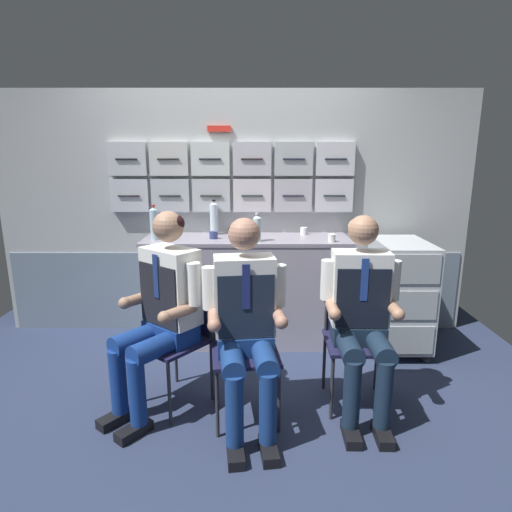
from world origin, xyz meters
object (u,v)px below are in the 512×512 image
(service_trolley, at_px, (401,293))
(water_bottle_tall, at_px, (215,218))
(crew_member_center, at_px, (247,317))
(paper_cup_blue, at_px, (305,231))
(crew_member_left, at_px, (162,304))
(folding_chair_left, at_px, (183,324))
(folding_chair_center, at_px, (244,334))
(folding_chair_near_trolley, at_px, (356,324))
(crew_member_near_trolley, at_px, (363,309))

(service_trolley, xyz_separation_m, water_bottle_tall, (-1.56, 0.33, 0.58))
(crew_member_center, height_order, paper_cup_blue, crew_member_center)
(water_bottle_tall, bearing_deg, crew_member_left, -100.40)
(folding_chair_left, height_order, folding_chair_center, same)
(service_trolley, distance_m, folding_chair_near_trolley, 0.92)
(paper_cup_blue, bearing_deg, folding_chair_center, -112.19)
(folding_chair_left, xyz_separation_m, water_bottle_tall, (0.12, 1.07, 0.55))
(folding_chair_center, xyz_separation_m, crew_member_center, (0.02, -0.16, 0.17))
(folding_chair_center, relative_size, folding_chair_near_trolley, 1.00)
(service_trolley, height_order, folding_chair_center, service_trolley)
(folding_chair_near_trolley, distance_m, crew_member_near_trolley, 0.23)
(crew_member_left, height_order, crew_member_center, crew_member_left)
(paper_cup_blue, bearing_deg, folding_chair_near_trolley, -77.69)
(folding_chair_left, relative_size, paper_cup_blue, 13.70)
(service_trolley, height_order, folding_chair_near_trolley, service_trolley)
(service_trolley, xyz_separation_m, folding_chair_center, (-1.27, -0.89, 0.02))
(folding_chair_left, xyz_separation_m, folding_chair_near_trolley, (1.14, 0.00, 0.00))
(service_trolley, distance_m, crew_member_left, 1.99)
(water_bottle_tall, height_order, paper_cup_blue, water_bottle_tall)
(service_trolley, height_order, water_bottle_tall, water_bottle_tall)
(folding_chair_left, xyz_separation_m, paper_cup_blue, (0.91, 1.07, 0.44))
(service_trolley, relative_size, paper_cup_blue, 15.00)
(service_trolley, bearing_deg, folding_chair_center, -145.05)
(service_trolley, height_order, paper_cup_blue, paper_cup_blue)
(paper_cup_blue, bearing_deg, water_bottle_tall, 179.87)
(folding_chair_center, distance_m, paper_cup_blue, 1.39)
(crew_member_center, xyz_separation_m, water_bottle_tall, (-0.31, 1.38, 0.38))
(service_trolley, distance_m, crew_member_center, 1.64)
(water_bottle_tall, bearing_deg, crew_member_center, -77.38)
(paper_cup_blue, bearing_deg, crew_member_left, -130.10)
(water_bottle_tall, bearing_deg, crew_member_near_trolley, -50.49)
(crew_member_near_trolley, bearing_deg, folding_chair_left, 172.05)
(crew_member_near_trolley, bearing_deg, service_trolley, 58.83)
(crew_member_center, bearing_deg, water_bottle_tall, 102.62)
(crew_member_center, bearing_deg, crew_member_near_trolley, 11.76)
(crew_member_near_trolley, height_order, water_bottle_tall, crew_member_near_trolley)
(folding_chair_center, xyz_separation_m, folding_chair_near_trolley, (0.73, 0.15, 0.00))
(folding_chair_center, relative_size, water_bottle_tall, 2.76)
(service_trolley, xyz_separation_m, crew_member_near_trolley, (-0.54, -0.90, 0.19))
(folding_chair_left, xyz_separation_m, crew_member_left, (-0.10, -0.12, 0.19))
(folding_chair_left, relative_size, crew_member_center, 0.67)
(folding_chair_near_trolley, bearing_deg, folding_chair_center, -168.49)
(crew_member_left, xyz_separation_m, water_bottle_tall, (0.22, 1.20, 0.36))
(crew_member_center, height_order, water_bottle_tall, crew_member_center)
(crew_member_left, xyz_separation_m, crew_member_near_trolley, (1.24, -0.04, -0.02))
(service_trolley, distance_m, water_bottle_tall, 1.70)
(water_bottle_tall, bearing_deg, folding_chair_near_trolley, -46.41)
(crew_member_center, xyz_separation_m, paper_cup_blue, (0.48, 1.38, 0.26))
(crew_member_left, height_order, folding_chair_center, crew_member_left)
(folding_chair_left, bearing_deg, crew_member_left, -128.85)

